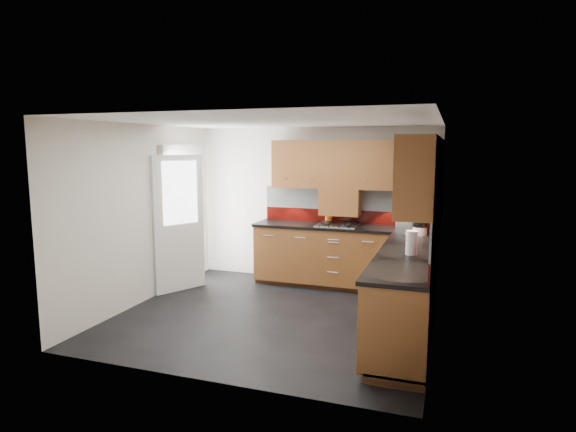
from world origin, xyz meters
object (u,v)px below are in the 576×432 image
at_px(gas_hob, 338,225).
at_px(food_processor, 420,224).
at_px(utensil_pot, 328,217).
at_px(toaster, 405,223).

relative_size(gas_hob, food_processor, 1.93).
bearing_deg(gas_hob, food_processor, -17.90).
relative_size(gas_hob, utensil_pot, 1.60).
bearing_deg(gas_hob, toaster, 4.51).
xyz_separation_m(utensil_pot, food_processor, (1.39, -0.57, 0.05)).
relative_size(utensil_pot, food_processor, 1.21).
height_order(utensil_pot, food_processor, utensil_pot).
xyz_separation_m(utensil_pot, toaster, (1.16, -0.11, -0.00)).
distance_m(utensil_pot, toaster, 1.17).
xyz_separation_m(gas_hob, utensil_pot, (-0.19, 0.18, 0.07)).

